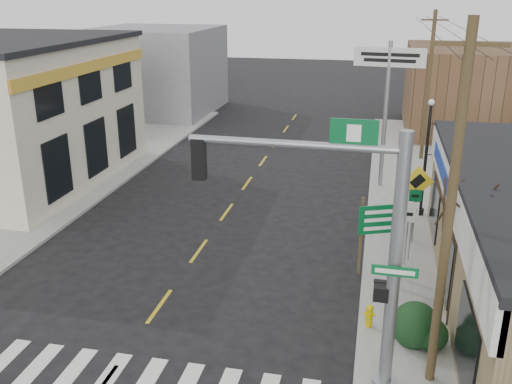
% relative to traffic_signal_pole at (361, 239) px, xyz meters
% --- Properties ---
extents(sidewalk_right, '(6.00, 38.00, 0.13)m').
position_rel_traffic_signal_pole_xyz_m(sidewalk_right, '(3.05, 11.68, -3.95)').
color(sidewalk_right, gray).
rests_on(sidewalk_right, ground).
extents(sidewalk_left, '(6.00, 38.00, 0.13)m').
position_rel_traffic_signal_pole_xyz_m(sidewalk_left, '(-14.95, 11.68, -3.95)').
color(sidewalk_left, gray).
rests_on(sidewalk_left, ground).
extents(center_line, '(0.12, 56.00, 0.01)m').
position_rel_traffic_signal_pole_xyz_m(center_line, '(-5.95, 6.68, -4.01)').
color(center_line, gold).
rests_on(center_line, ground).
extents(crosswalk, '(11.00, 2.20, 0.01)m').
position_rel_traffic_signal_pole_xyz_m(crosswalk, '(-5.95, -0.92, -4.01)').
color(crosswalk, silver).
rests_on(crosswalk, ground).
extents(bldg_distant_right, '(8.00, 10.00, 5.60)m').
position_rel_traffic_signal_pole_xyz_m(bldg_distant_right, '(6.05, 28.68, -1.21)').
color(bldg_distant_right, brown).
rests_on(bldg_distant_right, ground).
extents(bldg_distant_left, '(9.00, 10.00, 6.40)m').
position_rel_traffic_signal_pole_xyz_m(bldg_distant_left, '(-16.95, 30.68, -0.81)').
color(bldg_distant_left, gray).
rests_on(bldg_distant_left, ground).
extents(traffic_signal_pole, '(5.15, 0.39, 6.53)m').
position_rel_traffic_signal_pole_xyz_m(traffic_signal_pole, '(0.00, 0.00, 0.00)').
color(traffic_signal_pole, gray).
rests_on(traffic_signal_pole, sidewalk_right).
extents(guide_sign, '(1.56, 0.13, 2.73)m').
position_rel_traffic_signal_pole_xyz_m(guide_sign, '(0.55, 5.85, -2.11)').
color(guide_sign, '#4E3D24').
rests_on(guide_sign, sidewalk_right).
extents(fire_hydrant, '(0.21, 0.21, 0.68)m').
position_rel_traffic_signal_pole_xyz_m(fire_hydrant, '(0.35, 2.71, -3.51)').
color(fire_hydrant, '#C0A800').
rests_on(fire_hydrant, sidewalk_right).
extents(ped_crossing_sign, '(1.16, 0.08, 3.00)m').
position_rel_traffic_signal_pole_xyz_m(ped_crossing_sign, '(1.79, 8.93, -1.85)').
color(ped_crossing_sign, gray).
rests_on(ped_crossing_sign, sidewalk_right).
extents(lamp_post, '(0.64, 0.50, 4.92)m').
position_rel_traffic_signal_pole_xyz_m(lamp_post, '(2.31, 11.82, -1.02)').
color(lamp_post, black).
rests_on(lamp_post, sidewalk_right).
extents(dance_center_sign, '(3.23, 0.20, 6.86)m').
position_rel_traffic_signal_pole_xyz_m(dance_center_sign, '(0.55, 15.40, 1.28)').
color(dance_center_sign, gray).
rests_on(dance_center_sign, sidewalk_right).
extents(bare_tree, '(2.52, 2.52, 5.04)m').
position_rel_traffic_signal_pole_xyz_m(bare_tree, '(2.61, 3.28, 0.08)').
color(bare_tree, black).
rests_on(bare_tree, sidewalk_right).
extents(shrub_front, '(1.30, 1.30, 0.97)m').
position_rel_traffic_signal_pole_xyz_m(shrub_front, '(1.57, 2.23, -3.40)').
color(shrub_front, '#17361B').
rests_on(shrub_front, sidewalk_right).
extents(shrub_back, '(0.96, 0.96, 0.72)m').
position_rel_traffic_signal_pole_xyz_m(shrub_back, '(2.97, 4.39, -3.52)').
color(shrub_back, black).
rests_on(shrub_back, sidewalk_right).
extents(utility_pole_near, '(1.49, 0.22, 8.56)m').
position_rel_traffic_signal_pole_xyz_m(utility_pole_near, '(1.88, 0.68, 0.51)').
color(utility_pole_near, '#3E2A1F').
rests_on(utility_pole_near, sidewalk_right).
extents(utility_pole_far, '(1.40, 0.21, 8.04)m').
position_rel_traffic_signal_pole_xyz_m(utility_pole_far, '(2.77, 20.67, 0.24)').
color(utility_pole_far, '#3C251C').
rests_on(utility_pole_far, sidewalk_right).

